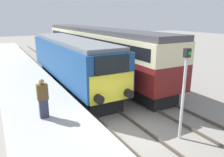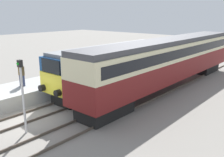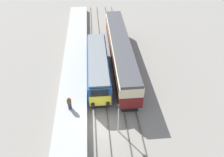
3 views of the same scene
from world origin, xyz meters
The scene contains 8 objects.
ground_plane centered at (0.00, 0.00, 0.00)m, with size 120.00×120.00×0.00m, color gray.
platform_left centered at (-3.30, 8.00, 0.50)m, with size 3.50×50.00×1.00m.
rails_near_track centered at (0.00, 5.00, 0.07)m, with size 1.51×60.00×0.14m.
rails_far_track centered at (3.40, 5.00, 0.07)m, with size 1.50×60.00×0.14m.
locomotive centered at (0.00, 8.29, 2.03)m, with size 2.70×13.04×3.65m.
passenger_carriage centered at (3.40, 11.47, 2.56)m, with size 2.75×20.51×4.21m.
person_on_platform centered at (-3.43, 1.80, 1.84)m, with size 0.44×0.26×1.70m.
signal_post centered at (1.70, -1.04, 2.35)m, with size 0.24×0.28×3.96m.
Camera 1 is at (-5.03, -7.09, 5.14)m, focal length 35.00 mm.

